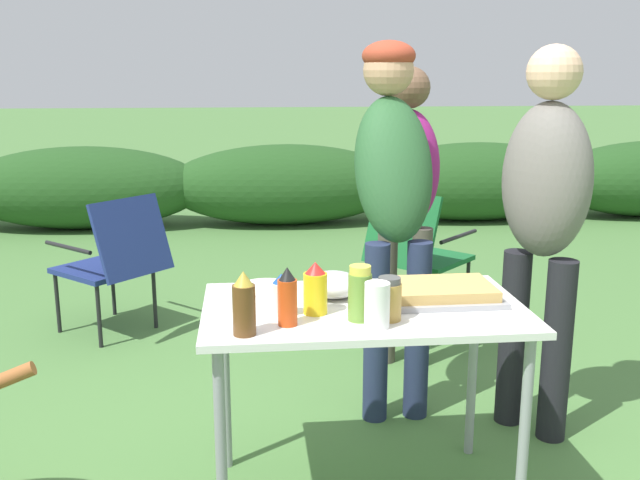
% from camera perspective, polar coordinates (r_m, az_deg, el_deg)
% --- Properties ---
extents(shrub_hedge, '(14.40, 0.90, 0.82)m').
position_cam_1_polar(shrub_hedge, '(7.28, -2.82, 4.46)').
color(shrub_hedge, '#234C1E').
rests_on(shrub_hedge, ground).
extents(folding_table, '(1.10, 0.64, 0.74)m').
position_cam_1_polar(folding_table, '(2.49, 3.49, -6.94)').
color(folding_table, silver).
rests_on(folding_table, ground).
extents(food_tray, '(0.40, 0.29, 0.06)m').
position_cam_1_polar(food_tray, '(2.55, 9.71, -4.12)').
color(food_tray, '#9E9EA3').
rests_on(food_tray, folding_table).
extents(plate_stack, '(0.20, 0.20, 0.02)m').
position_cam_1_polar(plate_stack, '(2.61, -4.39, -3.91)').
color(plate_stack, white).
rests_on(plate_stack, folding_table).
extents(mixing_bowl, '(0.20, 0.20, 0.09)m').
position_cam_1_polar(mixing_bowl, '(2.54, 1.04, -3.57)').
color(mixing_bowl, silver).
rests_on(mixing_bowl, folding_table).
extents(paper_cup_stack, '(0.08, 0.08, 0.15)m').
position_cam_1_polar(paper_cup_stack, '(2.24, 4.59, -5.22)').
color(paper_cup_stack, white).
rests_on(paper_cup_stack, folding_table).
extents(spice_jar, '(0.08, 0.08, 0.14)m').
position_cam_1_polar(spice_jar, '(2.31, 5.55, -4.73)').
color(spice_jar, '#B2893D').
rests_on(spice_jar, folding_table).
extents(mayo_bottle, '(0.07, 0.07, 0.14)m').
position_cam_1_polar(mayo_bottle, '(2.34, -3.11, -4.46)').
color(mayo_bottle, silver).
rests_on(mayo_bottle, folding_table).
extents(mustard_bottle, '(0.08, 0.08, 0.18)m').
position_cam_1_polar(mustard_bottle, '(2.36, -0.38, -3.95)').
color(mustard_bottle, yellow).
rests_on(mustard_bottle, folding_table).
extents(hot_sauce_bottle, '(0.06, 0.06, 0.19)m').
position_cam_1_polar(hot_sauce_bottle, '(2.25, -2.62, -4.63)').
color(hot_sauce_bottle, '#CC4214').
rests_on(hot_sauce_bottle, folding_table).
extents(relish_jar, '(0.08, 0.08, 0.18)m').
position_cam_1_polar(relish_jar, '(2.30, 3.21, -4.31)').
color(relish_jar, olive).
rests_on(relish_jar, folding_table).
extents(beer_bottle, '(0.07, 0.07, 0.20)m').
position_cam_1_polar(beer_bottle, '(2.18, -6.10, -5.17)').
color(beer_bottle, brown).
rests_on(beer_bottle, folding_table).
extents(standing_person_in_olive_jacket, '(0.37, 0.49, 1.66)m').
position_cam_1_polar(standing_person_in_olive_jacket, '(3.13, 5.87, 4.64)').
color(standing_person_in_olive_jacket, '#232D4C').
rests_on(standing_person_in_olive_jacket, ground).
extents(standing_person_in_navy_coat, '(0.44, 0.46, 1.63)m').
position_cam_1_polar(standing_person_in_navy_coat, '(3.04, 17.50, 2.34)').
color(standing_person_in_navy_coat, black).
rests_on(standing_person_in_navy_coat, ground).
extents(standing_person_in_gray_fleece, '(0.39, 0.34, 1.55)m').
position_cam_1_polar(standing_person_in_gray_fleece, '(3.65, 6.94, 4.02)').
color(standing_person_in_gray_fleece, '#4C473D').
rests_on(standing_person_in_gray_fleece, ground).
extents(camp_chair_green_behind_table, '(0.75, 0.74, 0.83)m').
position_cam_1_polar(camp_chair_green_behind_table, '(4.31, -16.09, -1.39)').
color(camp_chair_green_behind_table, navy).
rests_on(camp_chair_green_behind_table, ground).
extents(camp_chair_near_hedge, '(0.74, 0.74, 0.83)m').
position_cam_1_polar(camp_chair_near_hedge, '(4.40, 7.67, -0.70)').
color(camp_chair_near_hedge, '#19602D').
rests_on(camp_chair_near_hedge, ground).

